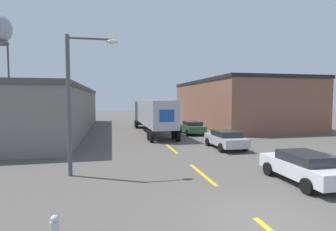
% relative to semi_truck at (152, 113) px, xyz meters
% --- Properties ---
extents(ground_plane, '(160.00, 160.00, 0.00)m').
position_rel_semi_truck_xyz_m(ground_plane, '(0.00, -22.27, -2.27)').
color(ground_plane, '#56514C').
extents(road_centerline, '(0.20, 18.03, 0.01)m').
position_rel_semi_truck_xyz_m(road_centerline, '(0.00, -16.81, -2.26)').
color(road_centerline, gold).
rests_on(road_centerline, ground_plane).
extents(warehouse_left, '(9.62, 29.78, 5.19)m').
position_rel_semi_truck_xyz_m(warehouse_left, '(-11.99, 3.45, 0.33)').
color(warehouse_left, slate).
rests_on(warehouse_left, ground_plane).
extents(warehouse_right, '(12.23, 22.64, 6.47)m').
position_rel_semi_truck_xyz_m(warehouse_right, '(13.30, 6.14, 0.97)').
color(warehouse_right, brown).
rests_on(warehouse_right, ground_plane).
extents(semi_truck, '(2.97, 14.78, 3.73)m').
position_rel_semi_truck_xyz_m(semi_truck, '(0.00, 0.00, 0.00)').
color(semi_truck, black).
rests_on(semi_truck, ground_plane).
extents(parked_car_right_near, '(2.11, 4.33, 1.41)m').
position_rel_semi_truck_xyz_m(parked_car_right_near, '(4.14, -19.12, -1.51)').
color(parked_car_right_near, silver).
rests_on(parked_car_right_near, ground_plane).
extents(parked_car_right_far, '(2.11, 4.33, 1.41)m').
position_rel_semi_truck_xyz_m(parked_car_right_far, '(4.14, -1.94, -1.51)').
color(parked_car_right_far, '#2D5B38').
rests_on(parked_car_right_far, ground_plane).
extents(parked_car_right_mid, '(2.11, 4.33, 1.41)m').
position_rel_semi_truck_xyz_m(parked_car_right_mid, '(4.14, -10.58, -1.51)').
color(parked_car_right_mid, '#B2B2B7').
rests_on(parked_car_right_mid, ground_plane).
extents(street_lamp, '(2.53, 0.32, 7.00)m').
position_rel_semi_truck_xyz_m(street_lamp, '(-6.26, -15.70, 1.86)').
color(street_lamp, '#4C4C51').
rests_on(street_lamp, ground_plane).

